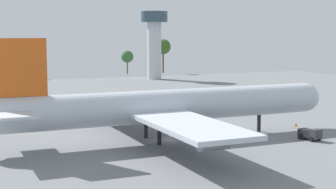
{
  "coord_description": "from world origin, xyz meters",
  "views": [
    {
      "loc": [
        -35.43,
        -80.06,
        18.47
      ],
      "look_at": [
        0.0,
        0.0,
        8.06
      ],
      "focal_mm": 54.21,
      "sensor_mm": 36.0,
      "label": 1
    }
  ],
  "objects_px": {
    "catering_truck": "(310,134)",
    "pushback_tractor": "(108,115)",
    "cargo_airplane": "(166,106)",
    "control_tower": "(154,37)",
    "safety_cone_nose": "(296,124)"
  },
  "relations": [
    {
      "from": "catering_truck",
      "to": "pushback_tractor",
      "type": "bearing_deg",
      "value": 126.96
    },
    {
      "from": "cargo_airplane",
      "to": "catering_truck",
      "type": "bearing_deg",
      "value": -23.41
    },
    {
      "from": "catering_truck",
      "to": "control_tower",
      "type": "relative_size",
      "value": 0.15
    },
    {
      "from": "cargo_airplane",
      "to": "pushback_tractor",
      "type": "height_order",
      "value": "cargo_airplane"
    },
    {
      "from": "pushback_tractor",
      "to": "safety_cone_nose",
      "type": "xyz_separation_m",
      "value": [
        32.35,
        -23.03,
        -0.63
      ]
    },
    {
      "from": "cargo_airplane",
      "to": "pushback_tractor",
      "type": "xyz_separation_m",
      "value": [
        -2.88,
        24.74,
        -4.94
      ]
    },
    {
      "from": "pushback_tractor",
      "to": "safety_cone_nose",
      "type": "distance_m",
      "value": 39.71
    },
    {
      "from": "pushback_tractor",
      "to": "control_tower",
      "type": "bearing_deg",
      "value": 61.94
    },
    {
      "from": "cargo_airplane",
      "to": "safety_cone_nose",
      "type": "distance_m",
      "value": 30.05
    },
    {
      "from": "cargo_airplane",
      "to": "pushback_tractor",
      "type": "relative_size",
      "value": 11.86
    },
    {
      "from": "cargo_airplane",
      "to": "catering_truck",
      "type": "height_order",
      "value": "cargo_airplane"
    },
    {
      "from": "pushback_tractor",
      "to": "safety_cone_nose",
      "type": "relative_size",
      "value": 6.57
    },
    {
      "from": "safety_cone_nose",
      "to": "catering_truck",
      "type": "bearing_deg",
      "value": -117.43
    },
    {
      "from": "cargo_airplane",
      "to": "pushback_tractor",
      "type": "distance_m",
      "value": 25.39
    },
    {
      "from": "catering_truck",
      "to": "safety_cone_nose",
      "type": "distance_m",
      "value": 13.33
    }
  ]
}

